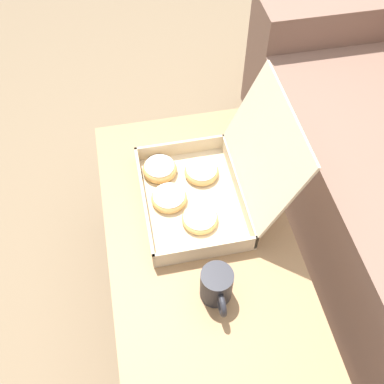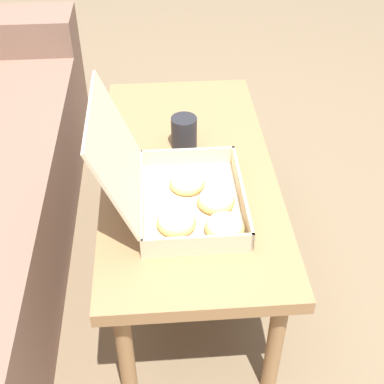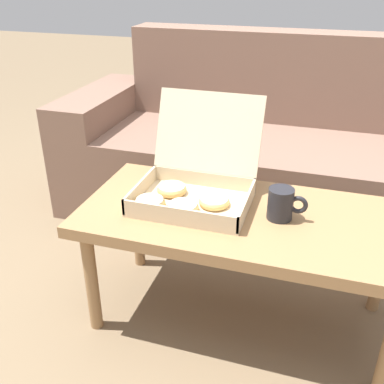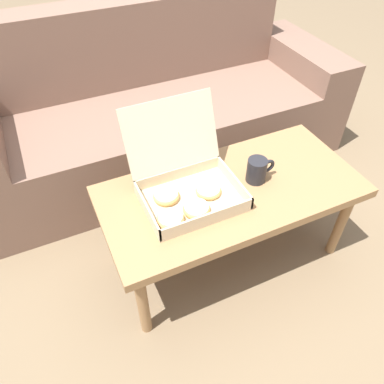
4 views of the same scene
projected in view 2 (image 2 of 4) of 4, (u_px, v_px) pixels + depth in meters
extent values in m
plane|color=#756047|center=(169.00, 267.00, 1.89)|extent=(12.00, 12.00, 0.00)
cube|color=#997047|center=(188.00, 172.00, 1.63)|extent=(1.07, 0.51, 0.04)
cylinder|color=#997047|center=(275.00, 344.00, 1.42)|extent=(0.04, 0.04, 0.40)
cylinder|color=#997047|center=(229.00, 141.00, 2.14)|extent=(0.04, 0.04, 0.40)
cylinder|color=#997047|center=(126.00, 353.00, 1.39)|extent=(0.04, 0.04, 0.40)
cylinder|color=#997047|center=(131.00, 145.00, 2.12)|extent=(0.04, 0.04, 0.40)
cube|color=beige|center=(192.00, 205.00, 1.48)|extent=(0.38, 0.28, 0.01)
cube|color=beige|center=(242.00, 194.00, 1.46)|extent=(0.38, 0.01, 0.05)
cube|color=beige|center=(142.00, 199.00, 1.45)|extent=(0.38, 0.01, 0.05)
cube|color=beige|center=(198.00, 245.00, 1.31)|extent=(0.01, 0.28, 0.05)
cube|color=beige|center=(187.00, 156.00, 1.60)|extent=(0.01, 0.28, 0.05)
cube|color=beige|center=(116.00, 152.00, 1.34)|extent=(0.38, 0.11, 0.27)
torus|color=tan|center=(187.00, 183.00, 1.52)|extent=(0.10, 0.10, 0.03)
cylinder|color=white|center=(187.00, 181.00, 1.52)|extent=(0.09, 0.09, 0.01)
torus|color=tan|center=(216.00, 201.00, 1.46)|extent=(0.10, 0.10, 0.03)
cylinder|color=white|center=(216.00, 199.00, 1.45)|extent=(0.09, 0.09, 0.01)
torus|color=tan|center=(176.00, 223.00, 1.39)|extent=(0.10, 0.10, 0.03)
cylinder|color=white|center=(176.00, 220.00, 1.39)|extent=(0.09, 0.09, 0.01)
torus|color=tan|center=(225.00, 228.00, 1.37)|extent=(0.10, 0.10, 0.03)
cylinder|color=white|center=(225.00, 225.00, 1.37)|extent=(0.09, 0.09, 0.02)
cylinder|color=#232328|center=(184.00, 132.00, 1.67)|extent=(0.08, 0.08, 0.10)
torus|color=#232328|center=(183.00, 122.00, 1.71)|extent=(0.06, 0.01, 0.06)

